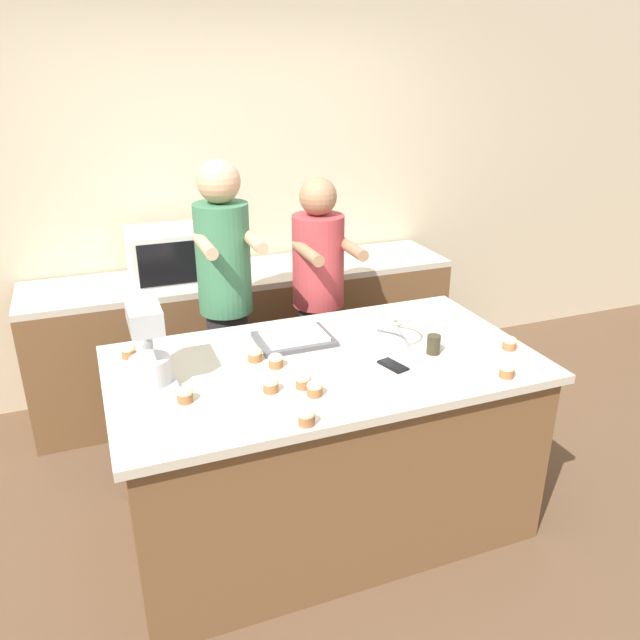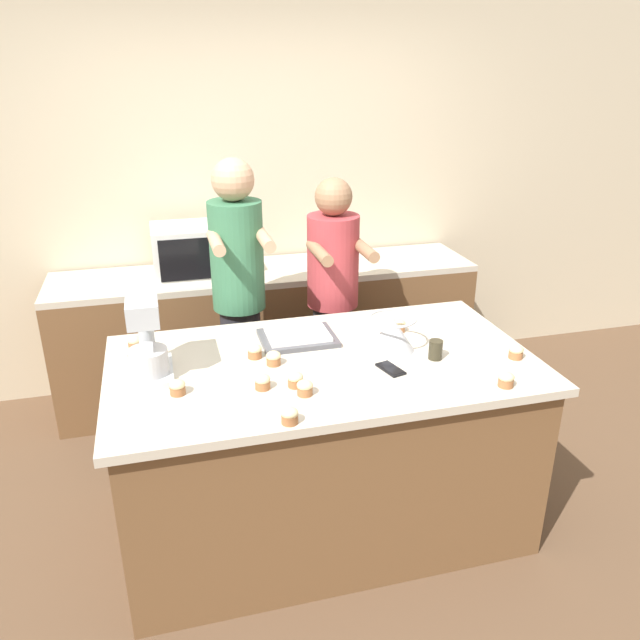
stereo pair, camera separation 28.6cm
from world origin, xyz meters
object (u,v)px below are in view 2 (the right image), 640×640
at_px(cupcake_9, 177,387).
at_px(baking_tray, 298,337).
at_px(drinking_glass, 436,350).
at_px(cupcake_1, 135,342).
at_px(stand_mixer, 146,342).
at_px(cupcake_3, 290,415).
at_px(microwave_oven, 193,251).
at_px(cupcake_4, 262,382).
at_px(cupcake_6, 516,352).
at_px(cupcake_10, 274,358).
at_px(cupcake_0, 399,326).
at_px(cupcake_2, 506,379).
at_px(mixing_bowl, 392,332).
at_px(cupcake_5, 255,351).
at_px(cupcake_8, 295,379).
at_px(cell_phone, 391,369).
at_px(person_left, 239,302).
at_px(cupcake_7, 305,388).
at_px(person_right, 333,306).

bearing_deg(cupcake_9, baking_tray, 33.34).
relative_size(drinking_glass, cupcake_1, 1.35).
bearing_deg(stand_mixer, cupcake_3, -46.70).
bearing_deg(microwave_oven, cupcake_4, -84.60).
xyz_separation_m(drinking_glass, cupcake_1, (-1.35, 0.48, -0.01)).
distance_m(cupcake_6, cupcake_10, 1.12).
height_order(cupcake_0, cupcake_10, same).
bearing_deg(cupcake_2, cupcake_1, 152.28).
distance_m(mixing_bowl, cupcake_3, 0.81).
bearing_deg(cupcake_0, cupcake_2, -71.40).
xyz_separation_m(cupcake_5, cupcake_8, (0.12, -0.32, 0.00)).
xyz_separation_m(cupcake_0, cupcake_1, (-1.30, 0.14, 0.00)).
bearing_deg(baking_tray, cupcake_4, -120.02).
distance_m(cell_phone, cupcake_4, 0.58).
relative_size(cupcake_2, cupcake_6, 1.00).
xyz_separation_m(cell_phone, cupcake_3, (-0.53, -0.32, 0.03)).
height_order(cupcake_2, cupcake_10, same).
bearing_deg(drinking_glass, cupcake_1, 160.55).
bearing_deg(cupcake_5, cupcake_10, -53.53).
xyz_separation_m(stand_mixer, drinking_glass, (1.28, -0.17, -0.12)).
distance_m(drinking_glass, cupcake_9, 1.17).
xyz_separation_m(person_left, cell_phone, (0.54, -0.96, -0.02)).
bearing_deg(microwave_oven, cupcake_7, -79.67).
bearing_deg(person_right, cupcake_10, -123.15).
bearing_deg(cupcake_7, drinking_glass, 14.58).
bearing_deg(stand_mixer, cupcake_8, -23.79).
xyz_separation_m(mixing_bowl, cupcake_7, (-0.51, -0.32, -0.06)).
distance_m(person_right, stand_mixer, 1.30).
bearing_deg(cupcake_1, cupcake_10, -29.32).
xyz_separation_m(cupcake_0, cupcake_8, (-0.64, -0.43, 0.00)).
bearing_deg(baking_tray, cupcake_9, -146.66).
bearing_deg(stand_mixer, cupcake_7, -29.03).
relative_size(baking_tray, cupcake_3, 5.43).
bearing_deg(cupcake_1, person_left, 37.28).
relative_size(baking_tray, cell_phone, 2.33).
xyz_separation_m(cupcake_1, cupcake_2, (1.52, -0.80, 0.00)).
distance_m(baking_tray, cupcake_1, 0.78).
bearing_deg(mixing_bowl, cupcake_8, -155.41).
relative_size(cell_phone, drinking_glass, 1.73).
bearing_deg(cupcake_2, cupcake_9, 167.75).
bearing_deg(mixing_bowl, cupcake_7, -147.54).
xyz_separation_m(cupcake_2, cupcake_10, (-0.91, 0.46, 0.00)).
bearing_deg(cupcake_6, baking_tray, 153.88).
bearing_deg(cupcake_6, cupcake_3, -166.21).
bearing_deg(person_right, cupcake_1, -158.89).
bearing_deg(cupcake_8, person_right, 65.52).
relative_size(mixing_bowl, cupcake_8, 3.37).
xyz_separation_m(drinking_glass, cupcake_8, (-0.69, -0.09, -0.01)).
distance_m(cupcake_8, cupcake_9, 0.49).
height_order(cupcake_2, cupcake_5, same).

